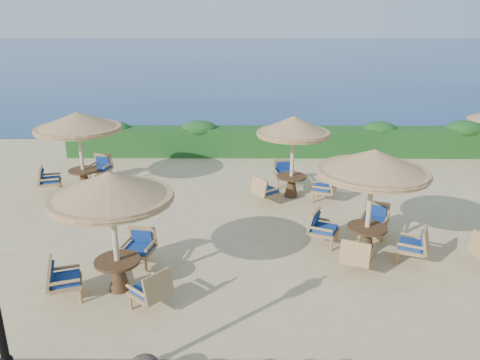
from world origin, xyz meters
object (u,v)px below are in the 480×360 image
lamp_post (2,339)px  cafe_set_4 (293,144)px  cafe_set_3 (79,134)px  cafe_set_1 (371,185)px  cafe_set_0 (112,210)px

lamp_post → cafe_set_4: 10.34m
cafe_set_3 → cafe_set_4: 6.95m
cafe_set_4 → cafe_set_1: bearing=-69.2°
cafe_set_0 → lamp_post: bearing=-97.8°
cafe_set_0 → cafe_set_3: same height
lamp_post → cafe_set_0: bearing=82.2°
lamp_post → cafe_set_0: size_ratio=1.22×
lamp_post → cafe_set_1: (6.16, 5.34, 0.23)m
cafe_set_1 → cafe_set_4: 4.14m
cafe_set_0 → cafe_set_4: size_ratio=0.99×
cafe_set_3 → cafe_set_1: bearing=-28.0°
cafe_set_3 → cafe_set_4: size_ratio=1.03×
lamp_post → cafe_set_1: size_ratio=1.17×
cafe_set_3 → cafe_set_4: (6.93, -0.59, -0.13)m
lamp_post → cafe_set_4: (4.69, 9.21, 0.23)m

